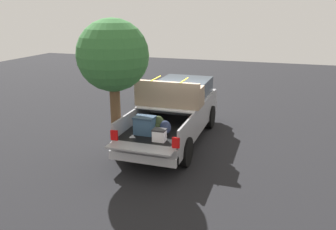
# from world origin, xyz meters

# --- Properties ---
(ground_plane) EXTENTS (40.00, 40.00, 0.00)m
(ground_plane) POSITION_xyz_m (0.00, 0.00, 0.00)
(ground_plane) COLOR black
(pickup_truck) EXTENTS (6.05, 2.09, 2.23)m
(pickup_truck) POSITION_xyz_m (0.37, 0.00, 0.98)
(pickup_truck) COLOR gray
(pickup_truck) RESTS_ON ground_plane
(tree_background) EXTENTS (2.04, 2.04, 4.11)m
(tree_background) POSITION_xyz_m (-1.81, 1.23, 3.04)
(tree_background) COLOR brown
(tree_background) RESTS_ON ground_plane
(trash_can) EXTENTS (0.60, 0.60, 0.98)m
(trash_can) POSITION_xyz_m (4.22, 2.89, 0.50)
(trash_can) COLOR #1E592D
(trash_can) RESTS_ON ground_plane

